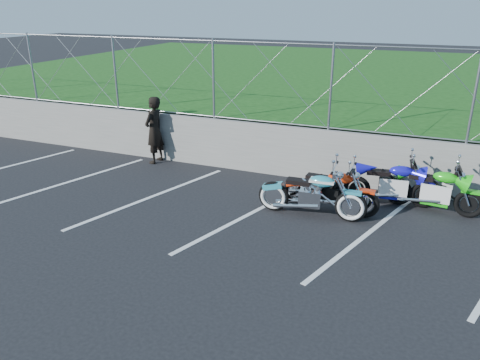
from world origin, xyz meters
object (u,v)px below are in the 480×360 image
at_px(naked_orange, 331,192).
at_px(sportbike_green, 435,191).
at_px(sportbike_blue, 392,185).
at_px(cruiser_turquoise, 313,196).
at_px(person_standing, 154,130).

xyz_separation_m(naked_orange, sportbike_green, (2.01, 0.84, 0.00)).
height_order(sportbike_green, sportbike_blue, sportbike_blue).
relative_size(cruiser_turquoise, naked_orange, 1.09).
height_order(cruiser_turquoise, sportbike_green, cruiser_turquoise).
relative_size(cruiser_turquoise, person_standing, 1.25).
height_order(naked_orange, sportbike_green, same).
xyz_separation_m(sportbike_green, person_standing, (-7.13, 0.53, 0.46)).
distance_m(cruiser_turquoise, sportbike_blue, 1.89).
distance_m(cruiser_turquoise, sportbike_green, 2.61).
distance_m(sportbike_green, person_standing, 7.17).
xyz_separation_m(sportbike_green, sportbike_blue, (-0.87, 0.01, 0.00)).
xyz_separation_m(cruiser_turquoise, person_standing, (-4.83, 1.75, 0.46)).
xyz_separation_m(cruiser_turquoise, sportbike_green, (2.30, 1.22, -0.01)).
distance_m(sportbike_green, sportbike_blue, 0.87).
relative_size(sportbike_blue, person_standing, 1.10).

